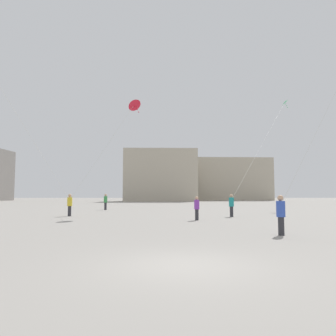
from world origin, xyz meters
name	(u,v)px	position (x,y,z in m)	size (l,w,h in m)	color
ground_plane	(183,265)	(0.00, 0.00, 0.00)	(300.00, 300.00, 0.00)	gray
person_in_yellow	(70,204)	(-8.18, 18.53, 1.01)	(0.40, 0.40, 1.83)	#2D2D33
person_in_teal	(231,204)	(5.02, 17.57, 0.99)	(0.39, 0.39, 1.81)	#2D2D33
person_in_blue	(281,213)	(4.73, 5.94, 0.97)	(0.39, 0.39, 1.78)	#2D2D33
person_in_purple	(197,207)	(1.88, 14.25, 0.91)	(0.36, 0.36, 1.66)	#2D2D33
person_in_green	(106,201)	(-7.08, 29.18, 1.01)	(0.40, 0.40, 1.85)	#2D2D33
kite_crimson_diamond	(134,105)	(-3.12, 20.41, 9.85)	(5.85, 2.65, 9.09)	red
kite_emerald_diamond	(284,104)	(15.20, 32.21, 13.47)	(10.85, 15.51, 12.84)	green
building_centre_hall	(160,176)	(-1.00, 74.35, 6.50)	(18.21, 10.45, 13.01)	#B2A893
building_right_hall	(222,179)	(17.00, 86.05, 6.12)	(28.20, 9.28, 12.23)	#B2A893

